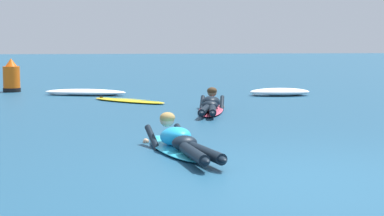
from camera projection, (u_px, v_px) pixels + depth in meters
The scene contains 7 objects.
ground_plane at pixel (183, 97), 16.41m from camera, with size 120.00×120.00×0.00m, color navy.
surfer_near at pixel (179, 142), 8.06m from camera, with size 0.88×2.55×0.54m.
surfer_far at pixel (211, 106), 12.73m from camera, with size 1.04×2.75×0.55m.
drifting_surfboard at pixel (128, 100), 14.95m from camera, with size 2.01×2.04×0.16m.
whitewater_mid_left at pixel (85, 92), 16.76m from camera, with size 2.42×1.31×0.18m.
whitewater_mid_right at pixel (280, 92), 16.66m from camera, with size 1.72×0.88×0.21m.
channel_marker_buoy at pixel (12, 79), 17.90m from camera, with size 0.52×0.52×1.00m.
Camera 1 is at (-2.08, -6.21, 1.48)m, focal length 56.14 mm.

